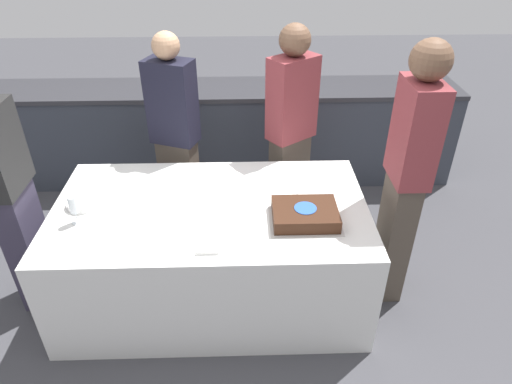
{
  "coord_description": "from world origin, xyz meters",
  "views": [
    {
      "loc": [
        0.22,
        -2.36,
        2.39
      ],
      "look_at": [
        0.29,
        0.0,
        0.85
      ],
      "focal_mm": 32.0,
      "sensor_mm": 36.0,
      "label": 1
    }
  ],
  "objects_px": {
    "plate_stack": "(83,203)",
    "person_seated_left": "(11,195)",
    "person_standing_back": "(175,137)",
    "person_seated_right": "(407,175)",
    "wine_glass": "(73,206)",
    "cake": "(305,214)",
    "person_cutting_cake": "(291,131)"
  },
  "relations": [
    {
      "from": "plate_stack",
      "to": "person_standing_back",
      "type": "relative_size",
      "value": 0.12
    },
    {
      "from": "person_standing_back",
      "to": "person_seated_left",
      "type": "bearing_deg",
      "value": 61.54
    },
    {
      "from": "plate_stack",
      "to": "person_seated_left",
      "type": "xyz_separation_m",
      "value": [
        -0.41,
        -0.03,
        0.09
      ]
    },
    {
      "from": "cake",
      "to": "person_seated_left",
      "type": "relative_size",
      "value": 0.26
    },
    {
      "from": "plate_stack",
      "to": "person_cutting_cake",
      "type": "distance_m",
      "value": 1.57
    },
    {
      "from": "cake",
      "to": "person_seated_right",
      "type": "height_order",
      "value": "person_seated_right"
    },
    {
      "from": "person_cutting_cake",
      "to": "person_standing_back",
      "type": "distance_m",
      "value": 0.88
    },
    {
      "from": "person_seated_right",
      "to": "person_standing_back",
      "type": "xyz_separation_m",
      "value": [
        -1.51,
        0.78,
        -0.1
      ]
    },
    {
      "from": "wine_glass",
      "to": "person_cutting_cake",
      "type": "distance_m",
      "value": 1.65
    },
    {
      "from": "cake",
      "to": "wine_glass",
      "type": "distance_m",
      "value": 1.36
    },
    {
      "from": "plate_stack",
      "to": "person_seated_left",
      "type": "distance_m",
      "value": 0.42
    },
    {
      "from": "wine_glass",
      "to": "person_seated_left",
      "type": "height_order",
      "value": "person_seated_left"
    },
    {
      "from": "person_seated_right",
      "to": "cake",
      "type": "bearing_deg",
      "value": -75.48
    },
    {
      "from": "person_cutting_cake",
      "to": "cake",
      "type": "bearing_deg",
      "value": 53.45
    },
    {
      "from": "wine_glass",
      "to": "person_seated_right",
      "type": "bearing_deg",
      "value": 4.21
    },
    {
      "from": "cake",
      "to": "wine_glass",
      "type": "relative_size",
      "value": 2.31
    },
    {
      "from": "cake",
      "to": "plate_stack",
      "type": "distance_m",
      "value": 1.39
    },
    {
      "from": "person_seated_left",
      "to": "person_standing_back",
      "type": "height_order",
      "value": "person_seated_left"
    },
    {
      "from": "plate_stack",
      "to": "wine_glass",
      "type": "xyz_separation_m",
      "value": [
        0.01,
        -0.18,
        0.1
      ]
    },
    {
      "from": "plate_stack",
      "to": "wine_glass",
      "type": "bearing_deg",
      "value": -85.35
    },
    {
      "from": "wine_glass",
      "to": "person_seated_left",
      "type": "xyz_separation_m",
      "value": [
        -0.43,
        0.15,
        -0.01
      ]
    },
    {
      "from": "plate_stack",
      "to": "person_seated_left",
      "type": "height_order",
      "value": "person_seated_left"
    },
    {
      "from": "wine_glass",
      "to": "person_cutting_cake",
      "type": "bearing_deg",
      "value": 34.19
    },
    {
      "from": "wine_glass",
      "to": "person_seated_left",
      "type": "distance_m",
      "value": 0.45
    },
    {
      "from": "person_standing_back",
      "to": "plate_stack",
      "type": "bearing_deg",
      "value": 77.43
    },
    {
      "from": "cake",
      "to": "person_standing_back",
      "type": "xyz_separation_m",
      "value": [
        -0.88,
        0.94,
        0.06
      ]
    },
    {
      "from": "person_cutting_cake",
      "to": "plate_stack",
      "type": "bearing_deg",
      "value": -7.96
    },
    {
      "from": "person_cutting_cake",
      "to": "person_seated_right",
      "type": "xyz_separation_m",
      "value": [
        0.64,
        -0.78,
        0.06
      ]
    },
    {
      "from": "plate_stack",
      "to": "person_cutting_cake",
      "type": "relative_size",
      "value": 0.12
    },
    {
      "from": "wine_glass",
      "to": "person_standing_back",
      "type": "xyz_separation_m",
      "value": [
        0.48,
        0.93,
        -0.02
      ]
    },
    {
      "from": "wine_glass",
      "to": "person_seated_right",
      "type": "relative_size",
      "value": 0.1
    },
    {
      "from": "cake",
      "to": "wine_glass",
      "type": "height_order",
      "value": "wine_glass"
    }
  ]
}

